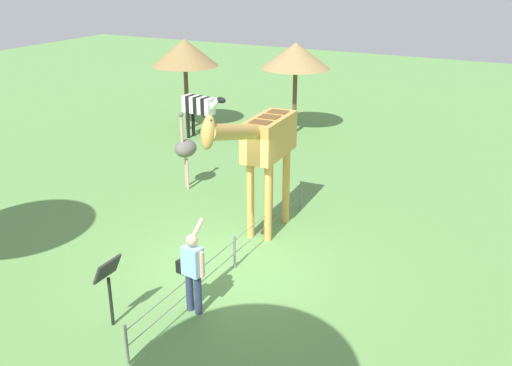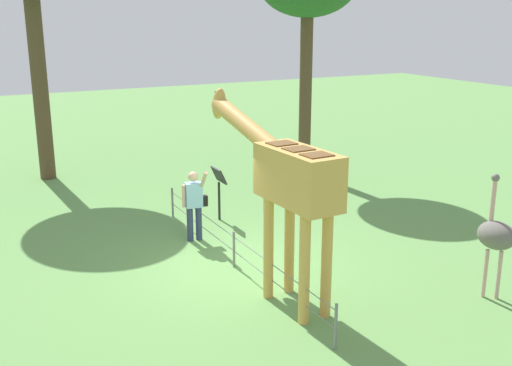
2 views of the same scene
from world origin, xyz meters
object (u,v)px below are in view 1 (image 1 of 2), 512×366
at_px(info_sign, 108,278).
at_px(shade_hut_near, 185,53).
at_px(ostrich, 186,149).
at_px(visitor, 193,268).
at_px(giraffe, 263,145).
at_px(zebra, 200,108).
at_px(shade_hut_far, 296,56).

bearing_deg(info_sign, shade_hut_near, -152.32).
relative_size(ostrich, shade_hut_near, 0.66).
bearing_deg(visitor, info_sign, -45.75).
relative_size(giraffe, shade_hut_near, 1.14).
xyz_separation_m(zebra, ostrich, (4.23, 2.23, 0.01)).
height_order(visitor, shade_hut_near, shade_hut_near).
height_order(ostrich, info_sign, ostrich).
distance_m(shade_hut_near, shade_hut_far, 4.07).
xyz_separation_m(ostrich, shade_hut_far, (-6.50, 0.45, 1.68)).
height_order(zebra, shade_hut_far, shade_hut_far).
height_order(zebra, info_sign, zebra).
relative_size(giraffe, shade_hut_far, 1.16).
bearing_deg(zebra, info_sign, 24.57).
relative_size(ostrich, info_sign, 1.70).
height_order(giraffe, ostrich, giraffe).
distance_m(shade_hut_far, info_sign, 12.92).
distance_m(visitor, shade_hut_near, 12.47).
xyz_separation_m(visitor, ostrich, (-5.08, -3.56, 0.27)).
distance_m(visitor, shade_hut_far, 12.15).
distance_m(ostrich, shade_hut_far, 6.73).
xyz_separation_m(zebra, shade_hut_far, (-2.27, 2.67, 1.69)).
height_order(visitor, info_sign, visitor).
relative_size(visitor, shade_hut_near, 0.50).
bearing_deg(info_sign, visitor, 134.25).
bearing_deg(visitor, giraffe, -174.87).
bearing_deg(ostrich, giraffe, 63.11).
bearing_deg(shade_hut_far, shade_hut_near, -69.74).
distance_m(giraffe, shade_hut_far, 8.64).
bearing_deg(info_sign, ostrich, -157.73).
xyz_separation_m(ostrich, shade_hut_near, (-5.09, -3.37, 1.72)).
bearing_deg(giraffe, shade_hut_far, -160.99).
relative_size(zebra, shade_hut_far, 0.55).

